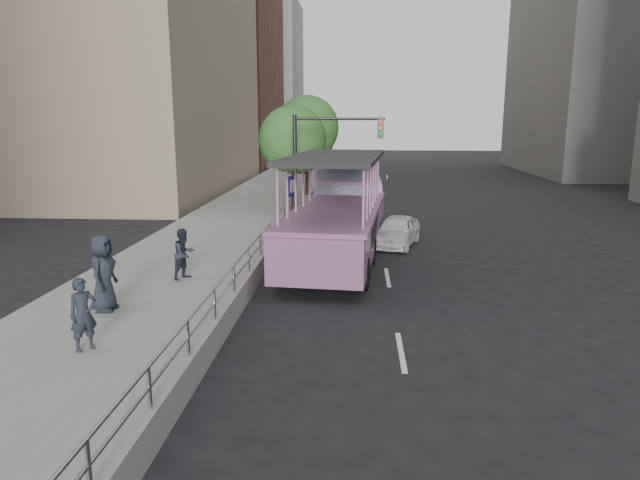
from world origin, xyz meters
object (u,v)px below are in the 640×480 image
parking_sign (292,199)px  traffic_signal (321,152)px  pedestrian_mid (184,254)px  car (397,231)px  street_tree_near (294,142)px  duck_boat (341,217)px  street_tree_far (308,130)px  pedestrian_far (103,273)px  pedestrian_near (83,314)px

parking_sign → traffic_signal: traffic_signal is taller
pedestrian_mid → traffic_signal: size_ratio=0.29×
car → parking_sign: (-4.37, 1.23, 1.07)m
traffic_signal → street_tree_near: (-1.60, 3.43, 0.32)m
duck_boat → street_tree_far: size_ratio=1.81×
pedestrian_mid → car: bearing=-17.5°
parking_sign → street_tree_far: bearing=91.6°
parking_sign → street_tree_near: 6.32m
duck_boat → pedestrian_far: bearing=-126.5°
pedestrian_near → street_tree_far: (2.50, 24.95, 3.23)m
pedestrian_mid → parking_sign: (2.36, 7.60, 0.61)m
pedestrian_mid → traffic_signal: traffic_signal is taller
duck_boat → traffic_signal: traffic_signal is taller
pedestrian_mid → traffic_signal: bearing=10.2°
street_tree_far → pedestrian_mid: bearing=-95.9°
pedestrian_far → traffic_signal: traffic_signal is taller
pedestrian_mid → parking_sign: 7.98m
car → pedestrian_mid: bearing=-120.3°
car → pedestrian_near: bearing=-105.1°
pedestrian_near → pedestrian_far: (-0.67, 2.46, 0.19)m
pedestrian_near → parking_sign: bearing=30.2°
duck_boat → pedestrian_far: duck_boat is taller
parking_sign → traffic_signal: (1.07, 2.50, 1.82)m
duck_boat → car: size_ratio=3.27×
street_tree_far → duck_boat: bearing=-80.5°
pedestrian_near → traffic_signal: 16.19m
car → pedestrian_far: bearing=-113.9°
car → traffic_signal: (-3.29, 3.73, 2.89)m
duck_boat → street_tree_near: bearing=106.9°
car → duck_boat: bearing=-126.4°
pedestrian_near → traffic_signal: (3.89, 15.52, 2.43)m
pedestrian_near → traffic_signal: size_ratio=0.30×
parking_sign → car: bearing=-15.7°
pedestrian_near → parking_sign: 13.34m
duck_boat → parking_sign: bearing=126.5°
duck_boat → pedestrian_near: bearing=-116.2°
duck_boat → car: 2.89m
duck_boat → street_tree_near: street_tree_near is taller
traffic_signal → street_tree_near: street_tree_near is taller
street_tree_far → traffic_signal: bearing=-81.6°
pedestrian_near → traffic_signal: bearing=28.3°
street_tree_near → street_tree_far: street_tree_far is taller
duck_boat → street_tree_far: 15.32m
duck_boat → street_tree_near: size_ratio=2.04×
pedestrian_near → street_tree_near: bearing=35.5°
parking_sign → duck_boat: bearing=-53.5°
duck_boat → pedestrian_near: 11.28m
pedestrian_near → street_tree_far: bearing=36.7°
duck_boat → car: (2.21, 1.69, -0.80)m
pedestrian_mid → pedestrian_far: 3.17m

